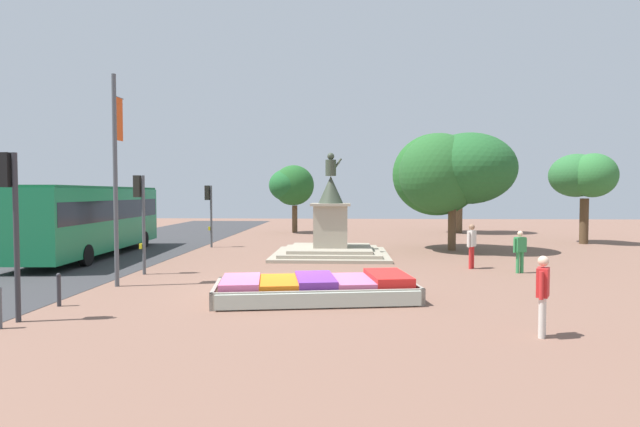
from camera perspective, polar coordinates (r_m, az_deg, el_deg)
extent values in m
plane|color=brown|center=(16.26, -4.37, -8.33)|extent=(84.44, 84.44, 0.00)
cube|color=#38281C|center=(14.35, -0.53, -8.89)|extent=(5.73, 3.05, 0.43)
cube|color=gray|center=(13.20, -0.06, -9.81)|extent=(5.61, 0.94, 0.47)
cube|color=gray|center=(15.51, -0.93, -7.97)|extent=(5.61, 0.94, 0.47)
cube|color=gray|center=(14.37, -11.77, -8.85)|extent=(0.47, 2.45, 0.47)
cube|color=gray|center=(14.86, 10.32, -8.47)|extent=(0.47, 2.45, 0.47)
cube|color=#D86699|center=(14.26, -9.05, -7.73)|extent=(1.35, 2.20, 0.19)
cube|color=orange|center=(14.24, -4.79, -7.82)|extent=(1.35, 2.20, 0.15)
cube|color=#72339E|center=(14.29, -0.53, -7.62)|extent=(1.35, 2.20, 0.22)
cube|color=#D86699|center=(14.43, 3.67, -7.69)|extent=(1.35, 2.20, 0.14)
cube|color=red|center=(14.63, 7.77, -7.30)|extent=(1.35, 2.20, 0.28)
cube|color=#B2BCAD|center=(13.15, -0.03, -9.85)|extent=(5.35, 1.00, 0.38)
cube|color=gray|center=(23.95, 1.23, -4.69)|extent=(5.42, 5.42, 0.15)
cube|color=gray|center=(23.93, 1.23, -4.35)|extent=(4.63, 4.63, 0.15)
cube|color=#9D937F|center=(23.91, 1.23, -4.00)|extent=(3.85, 3.85, 0.15)
cube|color=#9E937F|center=(23.82, 1.23, -1.48)|extent=(1.58, 1.58, 1.96)
cube|color=#9E937F|center=(23.77, 1.23, 1.03)|extent=(1.87, 1.87, 0.12)
cone|color=#384233|center=(23.77, 1.24, 2.75)|extent=(1.19, 1.19, 1.31)
cylinder|color=#384233|center=(23.80, 1.24, 5.24)|extent=(0.51, 0.51, 0.76)
sphere|color=#384233|center=(23.83, 1.24, 6.56)|extent=(0.33, 0.33, 0.33)
cylinder|color=#384233|center=(23.92, 1.95, 5.59)|extent=(0.50, 0.29, 0.63)
cylinder|color=#2D2D33|center=(13.56, -31.38, -2.39)|extent=(0.12, 0.12, 3.95)
cube|color=black|center=(13.65, -32.20, 4.24)|extent=(0.25, 0.29, 0.80)
cylinder|color=red|center=(13.75, -32.67, 5.32)|extent=(0.04, 0.14, 0.14)
cylinder|color=#543E08|center=(13.73, -32.65, 4.21)|extent=(0.04, 0.14, 0.14)
cylinder|color=#0D4211|center=(13.73, -32.62, 3.10)|extent=(0.04, 0.14, 0.14)
cylinder|color=#4C5156|center=(19.49, -19.51, -1.26)|extent=(0.12, 0.12, 3.66)
cube|color=black|center=(19.54, -20.10, 2.94)|extent=(0.26, 0.30, 0.80)
cylinder|color=#4B0808|center=(19.61, -20.46, 3.71)|extent=(0.04, 0.14, 0.14)
cylinder|color=#543E08|center=(19.61, -20.45, 2.93)|extent=(0.04, 0.14, 0.14)
cylinder|color=green|center=(19.60, -20.44, 2.15)|extent=(0.04, 0.14, 0.14)
cube|color=gold|center=(19.60, -19.74, -3.53)|extent=(0.11, 0.17, 0.20)
cylinder|color=#4C5156|center=(28.16, -12.33, -0.34)|extent=(0.12, 0.12, 3.42)
cube|color=black|center=(28.20, -12.73, 2.32)|extent=(0.26, 0.30, 0.80)
cylinder|color=red|center=(28.24, -13.00, 2.86)|extent=(0.04, 0.14, 0.14)
cylinder|color=#543E08|center=(28.24, -12.99, 2.32)|extent=(0.04, 0.14, 0.14)
cylinder|color=#0D4211|center=(28.24, -12.99, 1.78)|extent=(0.04, 0.14, 0.14)
cube|color=gold|center=(28.23, -12.51, -1.68)|extent=(0.11, 0.17, 0.20)
cylinder|color=#4C5156|center=(17.27, -22.35, 3.45)|extent=(0.14, 0.14, 6.79)
cube|color=#D84C19|center=(17.68, -21.98, 9.98)|extent=(0.06, 0.42, 1.39)
cylinder|color=#4C5156|center=(17.78, -22.02, 12.20)|extent=(0.08, 0.56, 0.03)
cube|color=#197A47|center=(25.91, -24.67, -0.58)|extent=(3.22, 11.64, 2.86)
cube|color=black|center=(25.90, -24.69, 0.37)|extent=(3.22, 11.29, 0.92)
cube|color=#146139|center=(25.89, -24.73, 2.70)|extent=(3.15, 11.40, 0.10)
cylinder|color=black|center=(29.89, -23.75, -2.76)|extent=(0.33, 0.92, 0.90)
cylinder|color=black|center=(29.06, -19.53, -2.83)|extent=(0.33, 0.92, 0.90)
cylinder|color=black|center=(23.72, -30.30, -4.16)|extent=(0.33, 0.92, 0.90)
cylinder|color=black|center=(22.67, -25.19, -4.36)|extent=(0.33, 0.92, 0.90)
cylinder|color=beige|center=(11.68, 24.12, -10.65)|extent=(0.13, 0.13, 0.86)
cylinder|color=beige|center=(11.50, 24.01, -10.84)|extent=(0.13, 0.13, 0.86)
cube|color=red|center=(11.45, 24.12, -7.18)|extent=(0.37, 0.44, 0.61)
cylinder|color=red|center=(11.69, 24.26, -7.14)|extent=(0.09, 0.09, 0.58)
cylinder|color=red|center=(11.22, 23.97, -7.53)|extent=(0.09, 0.09, 0.58)
sphere|color=beige|center=(11.39, 24.16, -4.98)|extent=(0.22, 0.22, 0.22)
cylinder|color=#338C4C|center=(20.32, 22.07, -5.21)|extent=(0.13, 0.13, 0.80)
cylinder|color=#338C4C|center=(20.21, 21.66, -5.24)|extent=(0.13, 0.13, 0.80)
cube|color=#338C4C|center=(20.19, 21.90, -3.31)|extent=(0.43, 0.33, 0.56)
cylinder|color=#338C4C|center=(20.34, 22.44, -3.36)|extent=(0.09, 0.09, 0.54)
cylinder|color=#338C4C|center=(20.05, 21.35, -3.42)|extent=(0.09, 0.09, 0.54)
sphere|color=beige|center=(20.15, 21.91, -2.14)|extent=(0.21, 0.21, 0.21)
cylinder|color=red|center=(20.88, 17.03, -4.81)|extent=(0.13, 0.13, 0.89)
cylinder|color=red|center=(20.72, 16.81, -4.86)|extent=(0.13, 0.13, 0.89)
cube|color=beige|center=(20.72, 16.95, -2.76)|extent=(0.41, 0.43, 0.63)
cylinder|color=beige|center=(20.94, 17.24, -2.79)|extent=(0.09, 0.09, 0.60)
cylinder|color=beige|center=(20.51, 16.65, -2.89)|extent=(0.09, 0.09, 0.60)
sphere|color=#8C664C|center=(20.68, 16.96, -1.49)|extent=(0.23, 0.23, 0.23)
cylinder|color=#2D2D33|center=(15.10, -27.68, -7.88)|extent=(0.10, 0.10, 0.80)
sphere|color=#2D2D33|center=(15.03, -27.71, -6.25)|extent=(0.12, 0.12, 0.12)
cylinder|color=brown|center=(39.02, 15.58, 0.26)|extent=(0.55, 0.55, 3.28)
ellipsoid|color=#174A24|center=(38.42, 15.54, 5.19)|extent=(4.43, 3.80, 3.37)
ellipsoid|color=#1A4B26|center=(39.08, 17.08, 6.04)|extent=(3.78, 4.01, 3.39)
ellipsoid|color=#194E25|center=(38.82, 14.33, 4.68)|extent=(4.24, 3.95, 3.59)
cylinder|color=#4C3823|center=(33.38, 27.94, -0.78)|extent=(0.49, 0.49, 2.69)
ellipsoid|color=#2C6934|center=(33.70, 27.21, 3.89)|extent=(3.07, 3.13, 2.59)
ellipsoid|color=#2E6E34|center=(33.26, 28.72, 3.85)|extent=(2.69, 2.76, 2.57)
cylinder|color=brown|center=(37.99, -2.90, -0.63)|extent=(0.41, 0.41, 2.06)
ellipsoid|color=#205E2B|center=(37.58, -3.57, 3.26)|extent=(3.01, 3.24, 2.50)
ellipsoid|color=#225A25|center=(37.30, -3.03, 3.25)|extent=(3.04, 2.69, 2.99)
ellipsoid|color=#235D25|center=(37.70, -3.25, 2.60)|extent=(2.43, 2.17, 2.16)
cylinder|color=brown|center=(27.04, 14.84, -1.78)|extent=(0.41, 0.41, 2.20)
ellipsoid|color=#225B29|center=(26.72, 16.55, 4.95)|extent=(4.81, 5.12, 3.64)
ellipsoid|color=#265D29|center=(26.21, 13.44, 4.51)|extent=(4.07, 4.06, 4.06)
ellipsoid|color=#235E25|center=(27.57, 13.20, 4.37)|extent=(4.72, 4.27, 4.41)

